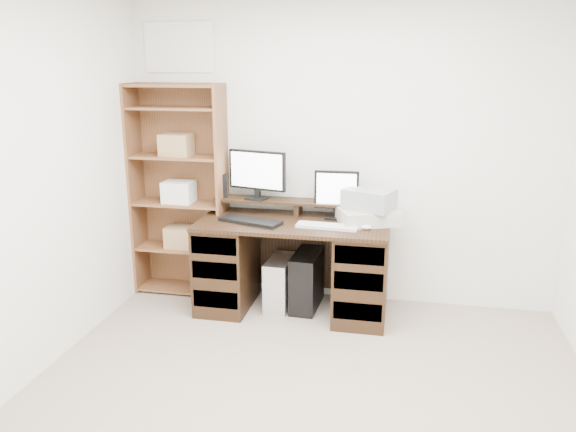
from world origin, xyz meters
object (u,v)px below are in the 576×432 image
(monitor_small, at_px, (336,193))
(bookshelf, at_px, (180,189))
(desk, at_px, (293,264))
(monitor_wide, at_px, (257,172))
(tower_silver, at_px, (280,283))
(printer, at_px, (368,216))
(tower_black, at_px, (307,280))

(monitor_small, xyz_separation_m, bookshelf, (-1.34, 0.05, -0.04))
(desk, xyz_separation_m, monitor_wide, (-0.34, 0.20, 0.70))
(monitor_small, distance_m, tower_silver, 0.88)
(monitor_small, height_order, printer, monitor_small)
(desk, bearing_deg, monitor_small, 27.28)
(desk, distance_m, printer, 0.72)
(monitor_small, relative_size, tower_black, 0.81)
(monitor_wide, xyz_separation_m, bookshelf, (-0.69, 0.02, -0.18))
(monitor_wide, distance_m, printer, 0.98)
(desk, xyz_separation_m, tower_black, (0.10, 0.07, -0.16))
(monitor_small, bearing_deg, tower_black, -158.81)
(printer, relative_size, tower_black, 0.93)
(monitor_small, xyz_separation_m, tower_black, (-0.22, -0.09, -0.73))
(tower_silver, bearing_deg, desk, -14.10)
(printer, bearing_deg, tower_black, 158.03)
(desk, bearing_deg, bookshelf, 168.30)
(monitor_small, relative_size, printer, 0.86)
(desk, bearing_deg, tower_silver, 163.98)
(monitor_small, height_order, tower_black, monitor_small)
(monitor_wide, xyz_separation_m, tower_silver, (0.22, -0.16, -0.89))
(tower_silver, xyz_separation_m, bookshelf, (-0.91, 0.18, 0.71))
(desk, relative_size, monitor_wide, 3.01)
(monitor_wide, height_order, bookshelf, bookshelf)
(bookshelf, bearing_deg, printer, -5.06)
(tower_silver, bearing_deg, tower_black, 11.52)
(tower_silver, bearing_deg, bookshelf, 170.80)
(desk, distance_m, tower_silver, 0.22)
(monitor_wide, relative_size, tower_silver, 1.20)
(printer, height_order, tower_silver, printer)
(monitor_small, distance_m, bookshelf, 1.35)
(monitor_wide, relative_size, printer, 1.12)
(monitor_wide, bearing_deg, printer, 6.13)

